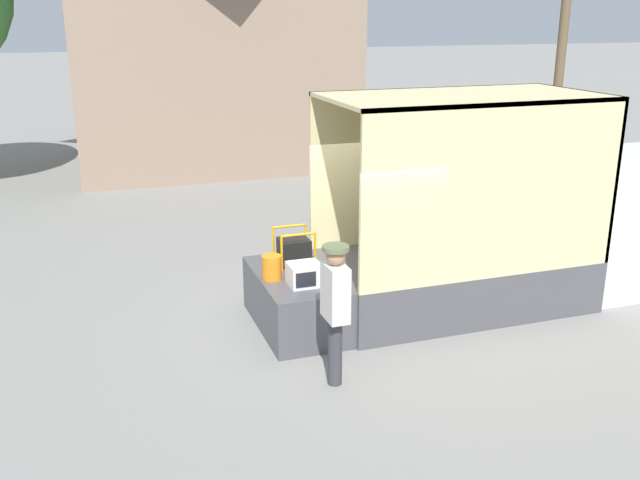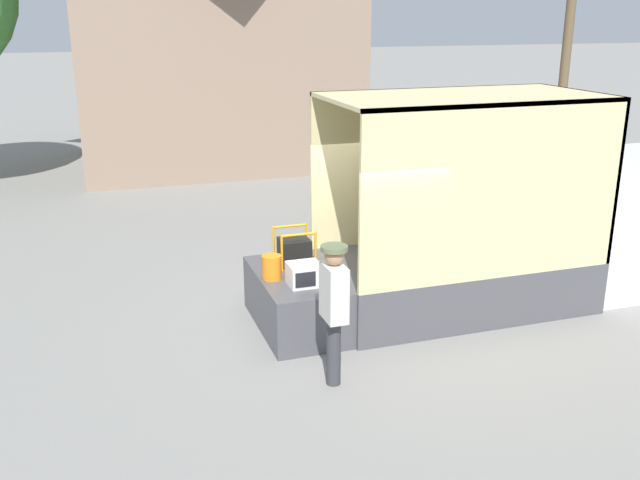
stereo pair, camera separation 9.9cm
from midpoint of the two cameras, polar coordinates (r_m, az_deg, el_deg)
name	(u,v)px [view 2 (the right image)]	position (r m, az deg, el deg)	size (l,w,h in m)	color
ground_plane	(332,321)	(10.83, 1.25, -6.48)	(160.00, 160.00, 0.00)	gray
box_truck	(550,235)	(12.20, 18.16, 0.36)	(6.46, 2.13, 3.30)	white
tailgate_deck	(296,300)	(10.50, -1.63, -4.84)	(1.12, 2.02, 0.82)	#4C4C51
microwave	(304,274)	(9.90, -0.98, -2.76)	(0.45, 0.42, 0.31)	white
portable_generator	(295,251)	(10.71, -1.71, -0.86)	(0.55, 0.50, 0.55)	black
orange_bucket	(272,267)	(10.12, -3.60, -2.19)	(0.28, 0.28, 0.35)	orange
worker_person	(334,300)	(8.63, 1.45, -4.82)	(0.33, 0.44, 1.82)	#38383D
house_backdrop	(209,28)	(22.32, -8.75, 16.42)	(8.23, 6.57, 7.82)	gray
utility_pole	(571,10)	(22.92, 19.54, 16.95)	(1.80, 0.28, 8.67)	brown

